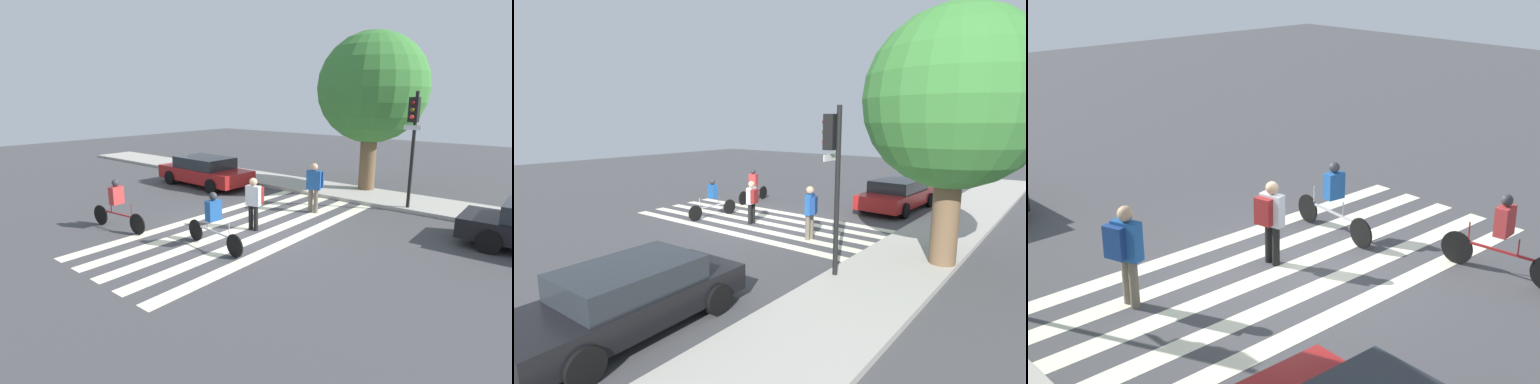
# 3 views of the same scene
# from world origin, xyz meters

# --- Properties ---
(ground_plane) EXTENTS (60.00, 60.00, 0.00)m
(ground_plane) POSITION_xyz_m (0.00, 0.00, 0.00)
(ground_plane) COLOR #444447
(sidewalk_curb) EXTENTS (36.00, 2.50, 0.14)m
(sidewalk_curb) POSITION_xyz_m (0.00, 6.25, 0.07)
(sidewalk_curb) COLOR #ADA89E
(sidewalk_curb) RESTS_ON ground_plane
(crosswalk_stripes) EXTENTS (4.09, 10.00, 0.01)m
(crosswalk_stripes) POSITION_xyz_m (-0.00, 0.00, 0.00)
(crosswalk_stripes) COLOR #F2EDCC
(crosswalk_stripes) RESTS_ON ground_plane
(traffic_light) EXTENTS (0.60, 0.50, 4.24)m
(traffic_light) POSITION_xyz_m (3.29, 5.15, 2.97)
(traffic_light) COLOR black
(traffic_light) RESTS_ON ground_plane
(street_tree) EXTENTS (4.52, 4.52, 6.68)m
(street_tree) POSITION_xyz_m (0.80, 7.13, 4.38)
(street_tree) COLOR brown
(street_tree) RESTS_ON ground_plane
(pedestrian_adult_yellow_jacket) EXTENTS (0.54, 0.52, 1.79)m
(pedestrian_adult_yellow_jacket) POSITION_xyz_m (0.77, 2.95, 1.05)
(pedestrian_adult_yellow_jacket) COLOR #6B6051
(pedestrian_adult_yellow_jacket) RESTS_ON ground_plane
(pedestrian_child_with_backpack) EXTENTS (0.49, 0.44, 1.65)m
(pedestrian_child_with_backpack) POSITION_xyz_m (0.39, 0.09, 0.96)
(pedestrian_child_with_backpack) COLOR black
(pedestrian_child_with_backpack) RESTS_ON ground_plane
(cyclist_far_lane) EXTENTS (2.34, 0.42, 1.58)m
(cyclist_far_lane) POSITION_xyz_m (0.59, -1.84, 0.86)
(cyclist_far_lane) COLOR black
(cyclist_far_lane) RESTS_ON ground_plane
(cyclist_near_curb) EXTENTS (2.40, 0.42, 1.60)m
(cyclist_near_curb) POSITION_xyz_m (-2.87, -2.63, 0.86)
(cyclist_near_curb) COLOR black
(cyclist_near_curb) RESTS_ON ground_plane
(car_parked_dark_suv) EXTENTS (4.75, 2.16, 1.35)m
(car_parked_dark_suv) POSITION_xyz_m (-5.54, 3.50, 0.70)
(car_parked_dark_suv) COLOR maroon
(car_parked_dark_suv) RESTS_ON ground_plane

